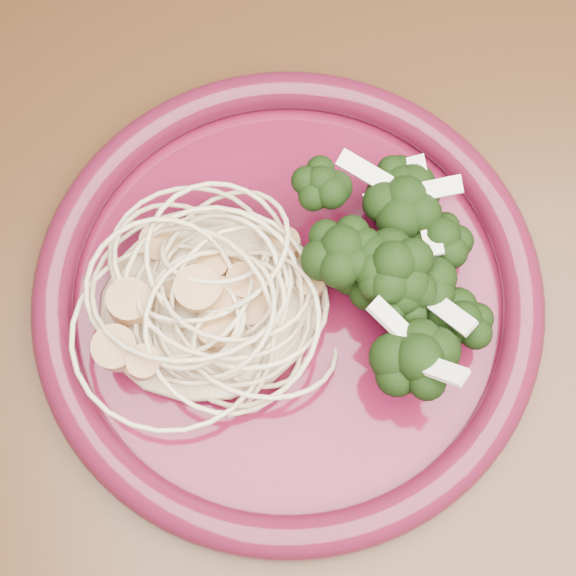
# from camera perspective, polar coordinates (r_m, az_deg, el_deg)

# --- Properties ---
(dining_table) EXTENTS (1.20, 0.80, 0.75)m
(dining_table) POSITION_cam_1_polar(r_m,az_deg,el_deg) (0.60, -0.75, 1.77)
(dining_table) COLOR #472814
(dining_table) RESTS_ON ground
(dinner_plate) EXTENTS (0.32, 0.32, 0.03)m
(dinner_plate) POSITION_cam_1_polar(r_m,az_deg,el_deg) (0.48, 0.00, -0.36)
(dinner_plate) COLOR #550C22
(dinner_plate) RESTS_ON dining_table
(spaghetti_pile) EXTENTS (0.14, 0.12, 0.03)m
(spaghetti_pile) POSITION_cam_1_polar(r_m,az_deg,el_deg) (0.47, -5.65, -0.85)
(spaghetti_pile) COLOR beige
(spaghetti_pile) RESTS_ON dinner_plate
(scallop_cluster) EXTENTS (0.13, 0.13, 0.04)m
(scallop_cluster) POSITION_cam_1_polar(r_m,az_deg,el_deg) (0.43, -6.08, 0.66)
(scallop_cluster) COLOR tan
(scallop_cluster) RESTS_ON spaghetti_pile
(broccoli_pile) EXTENTS (0.09, 0.15, 0.05)m
(broccoli_pile) POSITION_cam_1_polar(r_m,az_deg,el_deg) (0.46, 6.94, 1.58)
(broccoli_pile) COLOR black
(broccoli_pile) RESTS_ON dinner_plate
(onion_garnish) EXTENTS (0.07, 0.09, 0.06)m
(onion_garnish) POSITION_cam_1_polar(r_m,az_deg,el_deg) (0.44, 7.39, 3.03)
(onion_garnish) COLOR #EDE4C9
(onion_garnish) RESTS_ON broccoli_pile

